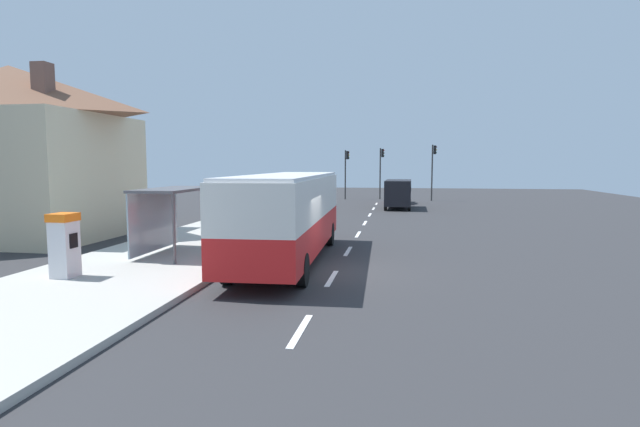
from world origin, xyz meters
name	(u,v)px	position (x,y,z in m)	size (l,w,h in m)	color
ground_plane	(361,223)	(0.00, 14.00, -0.02)	(56.00, 92.00, 0.04)	#2D2D30
sidewalk_platform	(175,253)	(-6.40, 2.00, 0.09)	(6.20, 30.00, 0.18)	#ADAAA3
lane_stripe_seg_0	(300,330)	(0.25, -6.00, 0.01)	(0.16, 2.20, 0.01)	silver
lane_stripe_seg_1	(332,278)	(0.25, -1.00, 0.01)	(0.16, 2.20, 0.01)	silver
lane_stripe_seg_2	(348,251)	(0.25, 4.00, 0.01)	(0.16, 2.20, 0.01)	silver
lane_stripe_seg_3	(358,234)	(0.25, 9.00, 0.01)	(0.16, 2.20, 0.01)	silver
lane_stripe_seg_4	(365,223)	(0.25, 14.00, 0.01)	(0.16, 2.20, 0.01)	silver
lane_stripe_seg_5	(370,215)	(0.25, 19.00, 0.01)	(0.16, 2.20, 0.01)	silver
lane_stripe_seg_6	(374,209)	(0.25, 24.00, 0.01)	(0.16, 2.20, 0.01)	silver
lane_stripe_seg_7	(376,204)	(0.25, 29.00, 0.01)	(0.16, 2.20, 0.01)	silver
bus	(288,212)	(-1.71, 1.51, 1.84)	(2.85, 11.08, 3.21)	red
white_van	(398,192)	(2.20, 24.41, 1.34)	(2.13, 5.25, 2.30)	black
sedan_near	(399,195)	(2.30, 30.12, 0.79)	(2.01, 4.48, 1.52)	#A51919
ticket_machine	(64,245)	(-7.61, -2.84, 1.17)	(0.66, 0.76, 1.94)	silver
recycling_bin_green	(227,241)	(-4.20, 1.87, 0.66)	(0.52, 0.52, 0.95)	green
recycling_bin_orange	(233,238)	(-4.20, 2.57, 0.66)	(0.52, 0.52, 0.95)	orange
recycling_bin_blue	(239,236)	(-4.20, 3.27, 0.66)	(0.52, 0.52, 0.95)	blue
recycling_bin_red	(244,233)	(-4.20, 3.97, 0.66)	(0.52, 0.52, 0.95)	red
traffic_light_near_side	(433,164)	(5.49, 33.75, 3.61)	(0.49, 0.28, 5.47)	#2D2D2D
traffic_light_far_side	(346,167)	(-3.10, 34.55, 3.32)	(0.49, 0.28, 4.99)	#2D2D2D
traffic_light_median	(381,165)	(0.40, 35.35, 3.45)	(0.49, 0.28, 5.20)	#2D2D2D
house_behind_platform	(13,151)	(-16.21, 5.43, 4.22)	(10.13, 8.19, 8.27)	#C6B793
bus_shelter	(167,203)	(-6.41, 1.47, 2.10)	(1.80, 4.00, 2.50)	#4C4C51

